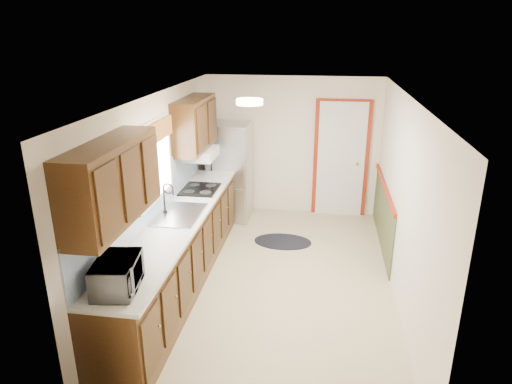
% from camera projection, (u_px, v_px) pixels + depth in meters
% --- Properties ---
extents(room_shell, '(3.20, 5.20, 2.52)m').
position_uv_depth(room_shell, '(277.00, 195.00, 5.62)').
color(room_shell, '#C3B489').
rests_on(room_shell, ground).
extents(kitchen_run, '(0.63, 4.00, 2.20)m').
position_uv_depth(kitchen_run, '(175.00, 227.00, 5.65)').
color(kitchen_run, '#361E0C').
rests_on(kitchen_run, ground).
extents(back_wall_trim, '(1.12, 2.30, 2.08)m').
position_uv_depth(back_wall_trim, '(349.00, 171.00, 7.64)').
color(back_wall_trim, maroon).
rests_on(back_wall_trim, ground).
extents(ceiling_fixture, '(0.30, 0.30, 0.06)m').
position_uv_depth(ceiling_fixture, '(250.00, 102.00, 5.08)').
color(ceiling_fixture, '#FFD88C').
rests_on(ceiling_fixture, room_shell).
extents(microwave, '(0.37, 0.57, 0.36)m').
position_uv_depth(microwave, '(117.00, 272.00, 4.00)').
color(microwave, white).
rests_on(microwave, kitchen_run).
extents(refrigerator, '(0.70, 0.70, 1.66)m').
position_uv_depth(refrigerator, '(230.00, 171.00, 7.79)').
color(refrigerator, '#B7B7BC').
rests_on(refrigerator, ground).
extents(rug, '(0.90, 0.59, 0.01)m').
position_uv_depth(rug, '(283.00, 242.00, 7.10)').
color(rug, black).
rests_on(rug, ground).
extents(cooktop, '(0.51, 0.61, 0.02)m').
position_uv_depth(cooktop, '(200.00, 189.00, 6.57)').
color(cooktop, black).
rests_on(cooktop, kitchen_run).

